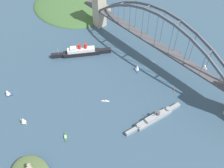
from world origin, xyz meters
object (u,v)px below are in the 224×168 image
at_px(seaplane_second_in_formation, 177,54).
at_px(ocean_liner, 82,52).
at_px(small_boat_0, 23,120).
at_px(small_boat_4, 7,93).
at_px(small_boat_1, 66,137).
at_px(harbor_arch_bridge, 157,42).
at_px(small_boat_5, 106,101).
at_px(seaplane_taxiing_near_bridge, 205,69).
at_px(small_boat_3, 137,68).
at_px(naval_cruiser, 154,118).
at_px(channel_marker_buoy, 174,90).

bearing_deg(seaplane_second_in_formation, ocean_liner, 48.93).
bearing_deg(small_boat_0, small_boat_4, -5.07).
distance_m(ocean_liner, seaplane_second_in_formation, 140.52).
bearing_deg(small_boat_1, small_boat_4, 12.08).
relative_size(harbor_arch_bridge, seaplane_second_in_formation, 29.73).
height_order(small_boat_4, small_boat_5, small_boat_4).
height_order(seaplane_taxiing_near_bridge, small_boat_5, seaplane_taxiing_near_bridge).
bearing_deg(harbor_arch_bridge, ocean_liner, 41.14).
bearing_deg(ocean_liner, small_boat_5, 161.53).
relative_size(seaplane_taxiing_near_bridge, small_boat_3, 1.02).
xyz_separation_m(small_boat_3, small_boat_4, (73.91, 153.38, -0.02)).
distance_m(naval_cruiser, seaplane_second_in_formation, 124.26).
height_order(naval_cruiser, small_boat_4, naval_cruiser).
height_order(seaplane_taxiing_near_bridge, seaplane_second_in_formation, seaplane_second_in_formation).
bearing_deg(small_boat_5, small_boat_0, 67.52).
relative_size(harbor_arch_bridge, small_boat_4, 31.58).
bearing_deg(harbor_arch_bridge, naval_cruiser, 132.25).
relative_size(small_boat_0, small_boat_5, 1.32).
relative_size(ocean_liner, small_boat_1, 6.70).
relative_size(harbor_arch_bridge, naval_cruiser, 4.03).
height_order(harbor_arch_bridge, small_boat_4, harbor_arch_bridge).
xyz_separation_m(small_boat_1, small_boat_5, (9.54, -64.29, -0.13)).
xyz_separation_m(naval_cruiser, seaplane_taxiing_near_bridge, (9.94, -114.52, -1.15)).
relative_size(harbor_arch_bridge, channel_marker_buoy, 112.41).
height_order(seaplane_second_in_formation, small_boat_4, small_boat_4).
height_order(small_boat_0, small_boat_5, small_boat_0).
bearing_deg(seaplane_second_in_formation, small_boat_5, 89.31).
distance_m(naval_cruiser, small_boat_3, 82.99).
distance_m(small_boat_0, small_boat_3, 159.58).
relative_size(small_boat_1, small_boat_3, 1.16).
xyz_separation_m(harbor_arch_bridge, small_boat_0, (25.99, 189.41, -28.78)).
height_order(naval_cruiser, channel_marker_buoy, naval_cruiser).
distance_m(small_boat_1, small_boat_5, 64.99).
distance_m(seaplane_taxiing_near_bridge, channel_marker_buoy, 61.93).
relative_size(naval_cruiser, small_boat_1, 6.65).
xyz_separation_m(harbor_arch_bridge, small_boat_1, (-20.62, 164.09, -32.60)).
relative_size(small_boat_3, small_boat_4, 1.02).
distance_m(small_boat_4, small_boat_5, 122.31).
bearing_deg(small_boat_5, seaplane_second_in_formation, -90.69).
bearing_deg(harbor_arch_bridge, small_boat_0, 82.19).
bearing_deg(small_boat_3, ocean_liner, 26.31).
bearing_deg(seaplane_second_in_formation, harbor_arch_bridge, 70.74).
bearing_deg(seaplane_second_in_formation, small_boat_0, 80.27).
distance_m(ocean_liner, small_boat_5, 95.70).
height_order(naval_cruiser, small_boat_5, naval_cruiser).
bearing_deg(seaplane_taxiing_near_bridge, small_boat_1, 79.58).
bearing_deg(naval_cruiser, small_boat_0, 50.62).
bearing_deg(small_boat_4, small_boat_5, -135.87).
bearing_deg(seaplane_taxiing_near_bridge, harbor_arch_bridge, 34.31).
distance_m(small_boat_4, channel_marker_buoy, 209.37).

